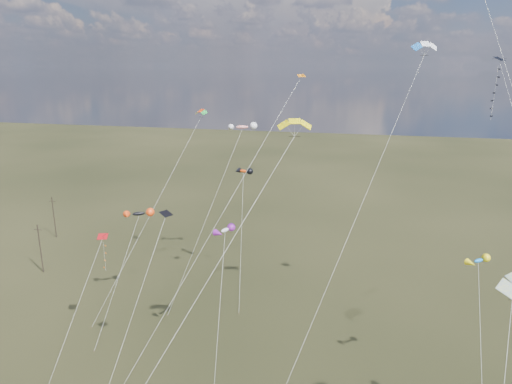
% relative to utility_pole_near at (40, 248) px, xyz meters
% --- Properties ---
extents(utility_pole_near, '(1.40, 0.20, 8.00)m').
position_rel_utility_pole_near_xyz_m(utility_pole_near, '(0.00, 0.00, 0.00)').
color(utility_pole_near, black).
rests_on(utility_pole_near, ground).
extents(utility_pole_far, '(1.40, 0.20, 8.00)m').
position_rel_utility_pole_near_xyz_m(utility_pole_far, '(-8.00, 14.00, 0.00)').
color(utility_pole_far, black).
rests_on(utility_pole_far, ground).
extents(diamond_black_high, '(7.60, 25.43, 32.75)m').
position_rel_utility_pole_near_xyz_m(diamond_black_high, '(61.96, -6.09, 23.76)').
color(diamond_black_high, black).
rests_on(diamond_black_high, ground).
extents(diamond_black_mid, '(4.69, 10.76, 19.26)m').
position_rel_utility_pole_near_xyz_m(diamond_black_mid, '(31.01, -23.62, 10.50)').
color(diamond_black_mid, black).
rests_on(diamond_black_mid, ground).
extents(diamond_red_low, '(2.54, 10.88, 14.08)m').
position_rel_utility_pole_near_xyz_m(diamond_red_low, '(21.59, -16.15, 7.39)').
color(diamond_red_low, '#A10E13').
rests_on(diamond_red_low, ground).
extents(diamond_orange_center, '(15.51, 20.23, 30.95)m').
position_rel_utility_pole_near_xyz_m(diamond_orange_center, '(36.61, -11.84, 16.53)').
color(diamond_orange_center, orange).
rests_on(diamond_orange_center, ground).
extents(parafoil_yellow, '(15.15, 19.75, 28.07)m').
position_rel_utility_pole_near_xyz_m(parafoil_yellow, '(43.08, -19.73, 23.21)').
color(parafoil_yellow, yellow).
rests_on(parafoil_yellow, ground).
extents(parafoil_blue_white, '(13.74, 20.36, 34.48)m').
position_rel_utility_pole_near_xyz_m(parafoil_blue_white, '(53.81, -8.73, 29.54)').
color(parafoil_blue_white, blue).
rests_on(parafoil_blue_white, ground).
extents(parafoil_tricolor, '(10.33, 18.12, 26.25)m').
position_rel_utility_pole_near_xyz_m(parafoil_tricolor, '(25.85, 4.42, 21.41)').
color(parafoil_tricolor, yellow).
rests_on(parafoil_tricolor, ground).
extents(novelty_black_orange, '(3.31, 11.51, 14.22)m').
position_rel_utility_pole_near_xyz_m(novelty_black_orange, '(21.32, -6.83, 9.54)').
color(novelty_black_orange, black).
rests_on(novelty_black_orange, ground).
extents(novelty_orange_black, '(3.14, 10.32, 17.87)m').
position_rel_utility_pole_near_xyz_m(novelty_orange_black, '(32.14, 4.43, 13.17)').
color(novelty_orange_black, '#F1440D').
rests_on(novelty_orange_black, ground).
extents(novelty_white_purple, '(2.65, 11.92, 16.04)m').
position_rel_utility_pole_near_xyz_m(novelty_white_purple, '(35.46, -15.03, 11.40)').
color(novelty_white_purple, silver).
rests_on(novelty_white_purple, ground).
extents(novelty_redwhite_stripe, '(8.54, 15.27, 23.99)m').
position_rel_utility_pole_near_xyz_m(novelty_redwhite_stripe, '(31.43, 6.45, 19.20)').
color(novelty_redwhite_stripe, red).
rests_on(novelty_redwhite_stripe, ground).
extents(novelty_blue_yellow, '(2.20, 9.57, 15.38)m').
position_rel_utility_pole_near_xyz_m(novelty_blue_yellow, '(59.48, -15.51, 10.75)').
color(novelty_blue_yellow, blue).
rests_on(novelty_blue_yellow, ground).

